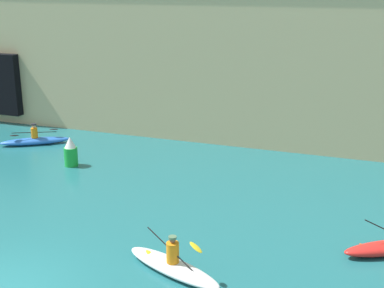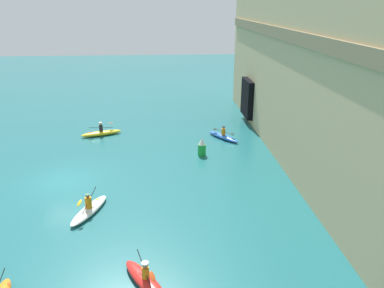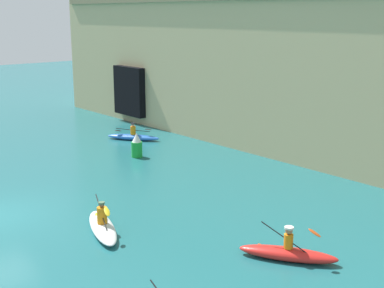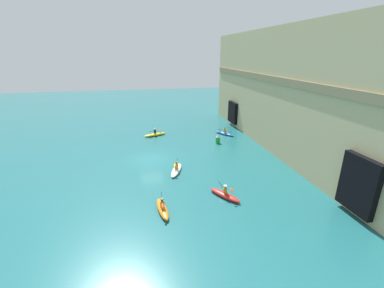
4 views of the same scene
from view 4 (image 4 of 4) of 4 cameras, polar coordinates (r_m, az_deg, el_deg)
ground_plane at (r=29.84m, az=-9.04°, el=-3.26°), size 120.00×120.00×0.00m
cliff_bluff at (r=32.65m, az=22.38°, el=10.51°), size 41.63×6.20×14.28m
kayak_orange at (r=20.33m, az=-6.59°, el=-14.05°), size 3.08×1.02×1.18m
kayak_blue at (r=38.37m, az=7.25°, el=2.39°), size 3.13×2.46×1.06m
kayak_yellow at (r=37.89m, az=-8.20°, el=2.15°), size 1.85×3.41×1.14m
kayak_red at (r=22.09m, az=7.32°, el=-11.13°), size 2.99×2.25×1.19m
kayak_white at (r=26.35m, az=-3.49°, el=-5.73°), size 3.36×1.94×1.17m
marker_buoy at (r=34.51m, az=5.78°, el=1.17°), size 0.59×0.59×1.32m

